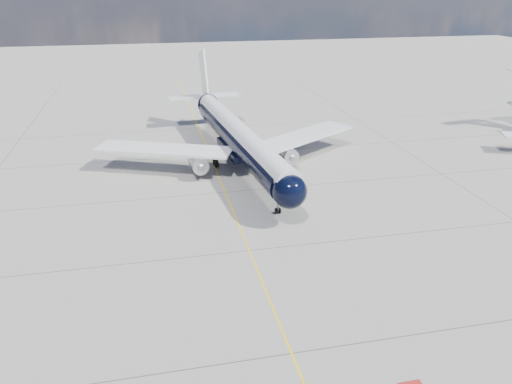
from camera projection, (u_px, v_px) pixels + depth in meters
ground at (219, 178)px, 66.89m from camera, size 320.00×320.00×0.00m
taxiway_centerline at (225, 192)px, 62.39m from camera, size 0.16×160.00×0.01m
main_airliner at (236, 135)px, 70.30m from camera, size 39.07×47.74×13.79m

